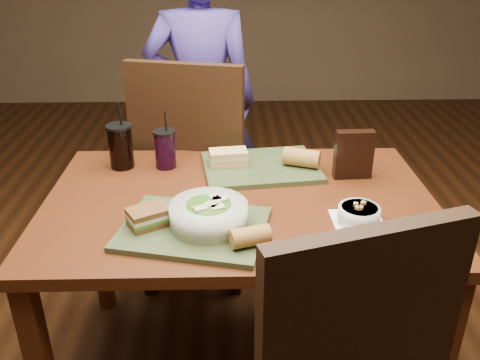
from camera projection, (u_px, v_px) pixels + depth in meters
name	position (u px, v px, depth m)	size (l,w,h in m)	color
dining_table	(240.00, 222.00, 1.74)	(1.30, 0.85, 0.75)	#4C220F
chair_far	(190.00, 167.00, 2.25)	(0.58, 0.58, 1.10)	black
diner	(201.00, 103.00, 2.56)	(0.56, 0.37, 1.54)	navy
tray_near	(194.00, 229.00, 1.51)	(0.42, 0.32, 0.02)	#364324
tray_far	(261.00, 167.00, 1.90)	(0.42, 0.32, 0.02)	#364324
salad_bowl	(209.00, 213.00, 1.49)	(0.23, 0.23, 0.08)	silver
soup_bowl	(359.00, 214.00, 1.54)	(0.16, 0.16, 0.06)	white
sandwich_near	(149.00, 217.00, 1.50)	(0.14, 0.13, 0.06)	#593819
sandwich_far	(228.00, 157.00, 1.89)	(0.15, 0.09, 0.06)	tan
baguette_near	(250.00, 236.00, 1.40)	(0.06, 0.06, 0.11)	#AD7533
baguette_far	(302.00, 158.00, 1.88)	(0.07, 0.07, 0.13)	#AD7533
cup_cola	(121.00, 146.00, 1.89)	(0.10, 0.10, 0.26)	black
cup_berry	(165.00, 149.00, 1.89)	(0.08, 0.08, 0.22)	black
chip_bag	(354.00, 155.00, 1.81)	(0.14, 0.04, 0.18)	black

